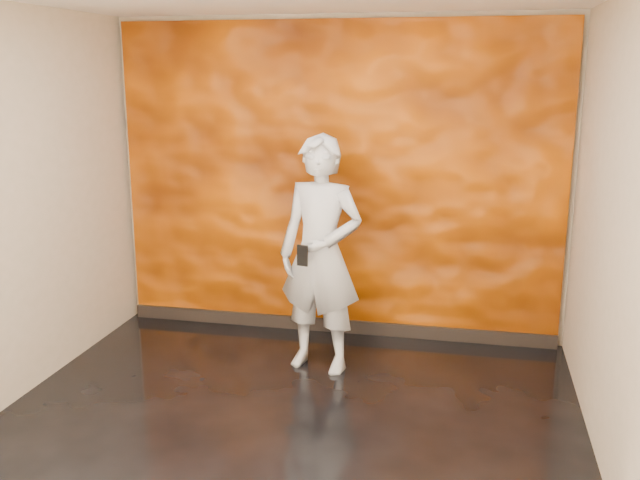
# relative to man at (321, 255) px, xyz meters

# --- Properties ---
(room) EXTENTS (4.02, 4.02, 2.81)m
(room) POSITION_rel_man_xyz_m (-0.04, -1.13, 0.46)
(room) COLOR black
(room) RESTS_ON ground
(feature_wall) EXTENTS (3.90, 0.06, 2.75)m
(feature_wall) POSITION_rel_man_xyz_m (-0.04, 0.83, 0.44)
(feature_wall) COLOR #E25E00
(feature_wall) RESTS_ON ground
(baseboard) EXTENTS (3.90, 0.04, 0.12)m
(baseboard) POSITION_rel_man_xyz_m (-0.04, 0.79, -0.88)
(baseboard) COLOR black
(baseboard) RESTS_ON ground
(man) EXTENTS (0.76, 0.58, 1.87)m
(man) POSITION_rel_man_xyz_m (0.00, 0.00, 0.00)
(man) COLOR #999DA8
(man) RESTS_ON ground
(phone) EXTENTS (0.09, 0.04, 0.16)m
(phone) POSITION_rel_man_xyz_m (-0.08, -0.28, 0.06)
(phone) COLOR black
(phone) RESTS_ON man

